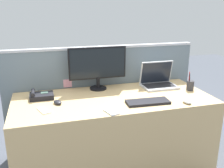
{
  "coord_description": "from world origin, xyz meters",
  "views": [
    {
      "loc": [
        -0.63,
        -2.17,
        1.59
      ],
      "look_at": [
        0.0,
        0.05,
        0.87
      ],
      "focal_mm": 41.07,
      "sensor_mm": 36.0,
      "label": 1
    }
  ],
  "objects_px": {
    "computer_mouse_right_hand": "(187,102)",
    "cell_phone_silver_slab": "(111,112)",
    "desk_phone": "(41,96)",
    "cell_phone_white_slab": "(44,110)",
    "computer_mouse_left_hand": "(58,102)",
    "keyboard_main": "(148,102)",
    "laptop": "(158,80)",
    "desktop_monitor": "(98,65)",
    "pen_cup": "(190,85)"
  },
  "relations": [
    {
      "from": "cell_phone_silver_slab",
      "to": "desk_phone",
      "type": "bearing_deg",
      "value": 122.34
    },
    {
      "from": "desk_phone",
      "to": "cell_phone_silver_slab",
      "type": "xyz_separation_m",
      "value": [
        0.54,
        -0.49,
        -0.02
      ]
    },
    {
      "from": "computer_mouse_left_hand",
      "to": "computer_mouse_right_hand",
      "type": "bearing_deg",
      "value": -36.99
    },
    {
      "from": "desk_phone",
      "to": "cell_phone_silver_slab",
      "type": "height_order",
      "value": "desk_phone"
    },
    {
      "from": "desk_phone",
      "to": "cell_phone_white_slab",
      "type": "distance_m",
      "value": 0.31
    },
    {
      "from": "cell_phone_silver_slab",
      "to": "keyboard_main",
      "type": "bearing_deg",
      "value": 1.04
    },
    {
      "from": "computer_mouse_right_hand",
      "to": "pen_cup",
      "type": "bearing_deg",
      "value": 49.99
    },
    {
      "from": "laptop",
      "to": "keyboard_main",
      "type": "xyz_separation_m",
      "value": [
        -0.3,
        -0.42,
        -0.06
      ]
    },
    {
      "from": "desk_phone",
      "to": "pen_cup",
      "type": "relative_size",
      "value": 1.15
    },
    {
      "from": "desktop_monitor",
      "to": "desk_phone",
      "type": "relative_size",
      "value": 2.72
    },
    {
      "from": "desktop_monitor",
      "to": "cell_phone_white_slab",
      "type": "height_order",
      "value": "desktop_monitor"
    },
    {
      "from": "computer_mouse_right_hand",
      "to": "cell_phone_white_slab",
      "type": "height_order",
      "value": "computer_mouse_right_hand"
    },
    {
      "from": "desk_phone",
      "to": "computer_mouse_left_hand",
      "type": "relative_size",
      "value": 2.17
    },
    {
      "from": "desk_phone",
      "to": "cell_phone_white_slab",
      "type": "relative_size",
      "value": 1.41
    },
    {
      "from": "laptop",
      "to": "desk_phone",
      "type": "height_order",
      "value": "laptop"
    },
    {
      "from": "cell_phone_white_slab",
      "to": "computer_mouse_right_hand",
      "type": "bearing_deg",
      "value": -27.74
    },
    {
      "from": "computer_mouse_right_hand",
      "to": "computer_mouse_left_hand",
      "type": "relative_size",
      "value": 1.0
    },
    {
      "from": "desktop_monitor",
      "to": "desk_phone",
      "type": "xyz_separation_m",
      "value": [
        -0.58,
        -0.13,
        -0.23
      ]
    },
    {
      "from": "computer_mouse_right_hand",
      "to": "cell_phone_silver_slab",
      "type": "height_order",
      "value": "computer_mouse_right_hand"
    },
    {
      "from": "computer_mouse_right_hand",
      "to": "pen_cup",
      "type": "height_order",
      "value": "pen_cup"
    },
    {
      "from": "desk_phone",
      "to": "pen_cup",
      "type": "xyz_separation_m",
      "value": [
        1.47,
        -0.17,
        0.02
      ]
    },
    {
      "from": "desktop_monitor",
      "to": "cell_phone_silver_slab",
      "type": "height_order",
      "value": "desktop_monitor"
    },
    {
      "from": "computer_mouse_right_hand",
      "to": "keyboard_main",
      "type": "bearing_deg",
      "value": 158.61
    },
    {
      "from": "desktop_monitor",
      "to": "computer_mouse_left_hand",
      "type": "height_order",
      "value": "desktop_monitor"
    },
    {
      "from": "computer_mouse_left_hand",
      "to": "cell_phone_silver_slab",
      "type": "distance_m",
      "value": 0.51
    },
    {
      "from": "desk_phone",
      "to": "computer_mouse_right_hand",
      "type": "xyz_separation_m",
      "value": [
        1.25,
        -0.48,
        -0.01
      ]
    },
    {
      "from": "laptop",
      "to": "pen_cup",
      "type": "distance_m",
      "value": 0.33
    },
    {
      "from": "pen_cup",
      "to": "cell_phone_white_slab",
      "type": "relative_size",
      "value": 1.23
    },
    {
      "from": "desktop_monitor",
      "to": "computer_mouse_right_hand",
      "type": "xyz_separation_m",
      "value": [
        0.67,
        -0.62,
        -0.24
      ]
    },
    {
      "from": "pen_cup",
      "to": "cell_phone_white_slab",
      "type": "height_order",
      "value": "pen_cup"
    },
    {
      "from": "laptop",
      "to": "keyboard_main",
      "type": "height_order",
      "value": "laptop"
    },
    {
      "from": "cell_phone_silver_slab",
      "to": "pen_cup",
      "type": "bearing_deg",
      "value": 4.11
    },
    {
      "from": "laptop",
      "to": "desk_phone",
      "type": "xyz_separation_m",
      "value": [
        -1.21,
        -0.04,
        -0.04
      ]
    },
    {
      "from": "computer_mouse_right_hand",
      "to": "cell_phone_white_slab",
      "type": "xyz_separation_m",
      "value": [
        -1.23,
        0.17,
        -0.01
      ]
    },
    {
      "from": "laptop",
      "to": "desk_phone",
      "type": "bearing_deg",
      "value": -178.19
    },
    {
      "from": "computer_mouse_left_hand",
      "to": "laptop",
      "type": "bearing_deg",
      "value": -10.09
    },
    {
      "from": "computer_mouse_left_hand",
      "to": "keyboard_main",
      "type": "bearing_deg",
      "value": -36.3
    },
    {
      "from": "keyboard_main",
      "to": "computer_mouse_left_hand",
      "type": "xyz_separation_m",
      "value": [
        -0.77,
        0.2,
        0.01
      ]
    },
    {
      "from": "keyboard_main",
      "to": "pen_cup",
      "type": "xyz_separation_m",
      "value": [
        0.56,
        0.22,
        0.04
      ]
    },
    {
      "from": "desktop_monitor",
      "to": "computer_mouse_right_hand",
      "type": "relative_size",
      "value": 5.89
    },
    {
      "from": "laptop",
      "to": "cell_phone_silver_slab",
      "type": "height_order",
      "value": "laptop"
    },
    {
      "from": "computer_mouse_left_hand",
      "to": "cell_phone_white_slab",
      "type": "distance_m",
      "value": 0.18
    },
    {
      "from": "computer_mouse_right_hand",
      "to": "computer_mouse_left_hand",
      "type": "distance_m",
      "value": 1.15
    },
    {
      "from": "keyboard_main",
      "to": "cell_phone_silver_slab",
      "type": "height_order",
      "value": "keyboard_main"
    },
    {
      "from": "cell_phone_white_slab",
      "to": "cell_phone_silver_slab",
      "type": "distance_m",
      "value": 0.56
    },
    {
      "from": "laptop",
      "to": "pen_cup",
      "type": "relative_size",
      "value": 1.89
    },
    {
      "from": "desktop_monitor",
      "to": "cell_phone_silver_slab",
      "type": "bearing_deg",
      "value": -93.01
    },
    {
      "from": "desk_phone",
      "to": "computer_mouse_left_hand",
      "type": "distance_m",
      "value": 0.23
    },
    {
      "from": "laptop",
      "to": "desktop_monitor",
      "type": "bearing_deg",
      "value": 171.5
    },
    {
      "from": "cell_phone_white_slab",
      "to": "keyboard_main",
      "type": "bearing_deg",
      "value": -24.43
    }
  ]
}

